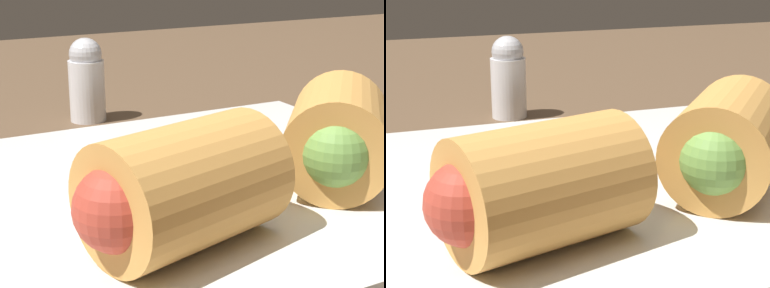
{
  "view_description": "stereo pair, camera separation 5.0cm",
  "coord_description": "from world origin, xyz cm",
  "views": [
    {
      "loc": [
        -11.69,
        -27.99,
        16.35
      ],
      "look_at": [
        3.89,
        1.46,
        5.7
      ],
      "focal_mm": 60.0,
      "sensor_mm": 36.0,
      "label": 1
    },
    {
      "loc": [
        -7.11,
        -29.99,
        16.35
      ],
      "look_at": [
        3.89,
        1.46,
        5.7
      ],
      "focal_mm": 60.0,
      "sensor_mm": 36.0,
      "label": 2
    }
  ],
  "objects": [
    {
      "name": "roll_front_left",
      "position": [
        -0.81,
        -5.38,
        6.25
      ],
      "size": [
        9.56,
        7.44,
        5.51
      ],
      "color": "#D19347",
      "rests_on": "serving_plate"
    },
    {
      "name": "serving_plate",
      "position": [
        3.89,
        1.46,
        2.76
      ],
      "size": [
        30.39,
        26.37,
        1.5
      ],
      "color": "silver",
      "rests_on": "table_surface"
    },
    {
      "name": "table_surface",
      "position": [
        0.0,
        0.0,
        1.0
      ],
      "size": [
        180.0,
        140.0,
        2.0
      ],
      "color": "brown",
      "rests_on": "ground"
    },
    {
      "name": "roll_front_right",
      "position": [
        10.63,
        -2.57,
        6.25
      ],
      "size": [
        9.53,
        9.73,
        5.51
      ],
      "color": "#D19347",
      "rests_on": "serving_plate"
    },
    {
      "name": "salt_shaker",
      "position": [
        4.76,
        21.52,
        5.41
      ],
      "size": [
        2.94,
        2.94,
        6.85
      ],
      "color": "silver",
      "rests_on": "table_surface"
    }
  ]
}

